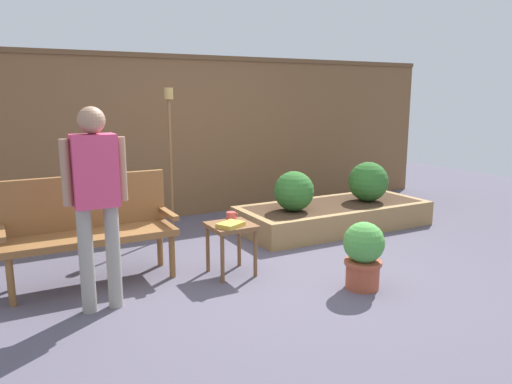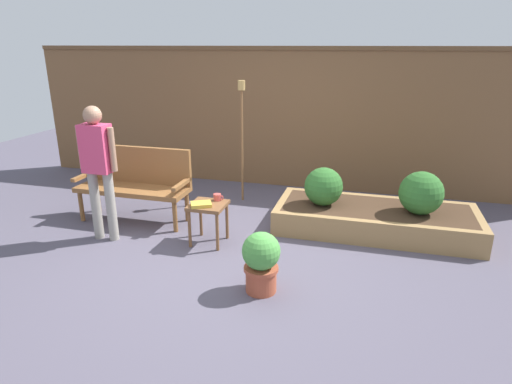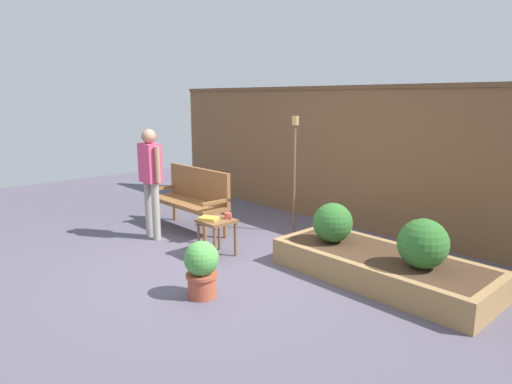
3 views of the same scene
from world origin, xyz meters
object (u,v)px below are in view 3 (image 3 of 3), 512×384
Objects in this scene: shrub_near_bench at (333,223)px; person_by_bench at (151,174)px; shrub_far_corner at (423,244)px; side_table at (217,226)px; potted_boxwood at (202,267)px; tiki_torch at (295,154)px; cup_on_table at (228,216)px; book_on_table at (209,219)px; garden_bench at (193,195)px.

person_by_bench reaches higher than shrub_near_bench.
side_table is at bearing -161.03° from shrub_far_corner.
tiki_torch reaches higher than potted_boxwood.
person_by_bench is at bearing -124.23° from tiki_torch.
cup_on_table is 0.07× the size of tiki_torch.
shrub_near_bench is 0.93× the size of shrub_far_corner.
side_table is 1.20m from potted_boxwood.
book_on_table is 1.18m from potted_boxwood.
shrub_far_corner is (2.33, 0.80, 0.16)m from side_table.
side_table is 1.69m from tiki_torch.
tiki_torch is at bearing 110.91° from potted_boxwood.
shrub_far_corner is at bearing -16.27° from tiki_torch.
person_by_bench reaches higher than book_on_table.
tiki_torch is at bearing 151.00° from shrub_near_bench.
tiki_torch is at bearing 55.77° from person_by_bench.
book_on_table is 2.53m from shrub_far_corner.
tiki_torch is (-1.25, 0.69, 0.64)m from shrub_near_bench.
side_table is 1.34m from person_by_bench.
shrub_far_corner is at bearing -0.00° from shrub_near_bench.
tiki_torch reaches higher than person_by_bench.
cup_on_table is at bearing -163.59° from shrub_far_corner.
shrub_far_corner is at bearing 18.97° from side_table.
cup_on_table is 1.27m from potted_boxwood.
potted_boxwood reaches higher than book_on_table.
book_on_table is 0.45× the size of shrub_far_corner.
tiki_torch is at bearing 63.26° from book_on_table.
cup_on_table is at bearing 36.22° from book_on_table.
person_by_bench is (-1.21, -0.21, 0.54)m from side_table.
shrub_near_bench is 0.30× the size of person_by_bench.
cup_on_table is 1.31m from shrub_near_bench.
shrub_near_bench reaches higher than cup_on_table.
shrub_near_bench reaches higher than side_table.
tiki_torch is (-0.01, 1.58, 0.68)m from book_on_table.
potted_boxwood is 2.24m from person_by_bench.
shrub_far_corner is at bearing 16.41° from cup_on_table.
person_by_bench is at bearing -93.65° from garden_bench.
shrub_far_corner is 0.32× the size of person_by_bench.
cup_on_table is 1.39m from person_by_bench.
book_on_table is at bearing 139.47° from potted_boxwood.
person_by_bench is (-1.28, -0.35, 0.42)m from cup_on_table.
cup_on_table is 0.26× the size of shrub_near_bench.
book_on_table is (-0.11, -0.22, -0.02)m from cup_on_table.
shrub_far_corner reaches higher than shrub_near_bench.
cup_on_table is 0.08× the size of person_by_bench.
cup_on_table is at bearing 15.23° from person_by_bench.
tiki_torch is at bearing 91.94° from side_table.
shrub_near_bench is at bearing 8.54° from book_on_table.
shrub_near_bench is at bearing 180.00° from shrub_far_corner.
side_table is 0.14m from book_on_table.
tiki_torch is 1.10× the size of person_by_bench.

